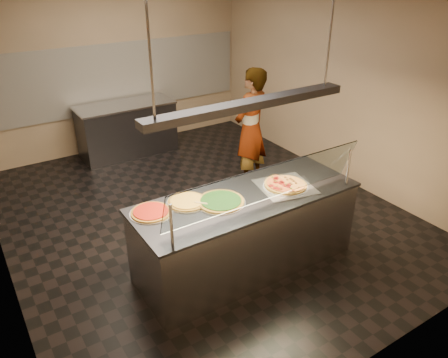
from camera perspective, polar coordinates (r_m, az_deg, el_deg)
ground at (r=6.21m, az=-3.10°, el=-4.50°), size 5.00×6.00×0.02m
wall_back at (r=8.24m, az=-14.22°, el=14.12°), size 5.00×0.02×3.00m
wall_front at (r=3.50m, az=21.77°, el=-4.85°), size 5.00×0.02×3.00m
wall_right at (r=7.09m, az=14.86°, el=12.02°), size 0.02×6.00×3.00m
tile_band at (r=8.26m, az=-13.98°, el=12.74°), size 4.90×0.02×1.20m
serving_counter at (r=4.96m, az=2.87°, el=-6.88°), size 2.53×0.94×0.93m
sneeze_guard at (r=4.34m, az=5.72°, el=-0.66°), size 2.29×0.18×0.54m
perforated_tray at (r=4.95m, az=8.00°, el=-0.92°), size 0.68×0.68×0.01m
half_pizza_pepperoni at (r=4.87m, az=6.98°, el=-0.97°), size 0.33×0.51×0.05m
half_pizza_sausage at (r=5.01m, az=9.03°, el=-0.37°), size 0.33×0.51×0.04m
pizza_spinach at (r=4.58m, az=-0.46°, el=-2.89°), size 0.52×0.52×0.03m
pizza_cheese at (r=4.60m, az=-4.87°, el=-2.90°), size 0.44×0.44×0.03m
pizza_tomato at (r=4.46m, az=-9.54°, el=-4.28°), size 0.43×0.43×0.03m
pizza_spatula at (r=4.55m, az=-2.38°, el=-2.99°), size 0.28×0.17×0.02m
prep_table at (r=8.09m, az=-12.55°, el=6.41°), size 1.70×0.74×0.93m
worker at (r=6.61m, az=3.50°, el=6.54°), size 0.79×0.67×1.85m
heat_lamp_housing at (r=4.32m, az=3.33°, el=9.69°), size 2.30×0.18×0.08m
lamp_rod_left at (r=3.70m, az=-9.59°, el=15.15°), size 0.02×0.02×1.01m
lamp_rod_right at (r=4.84m, az=13.65°, el=17.55°), size 0.02×0.02×1.01m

